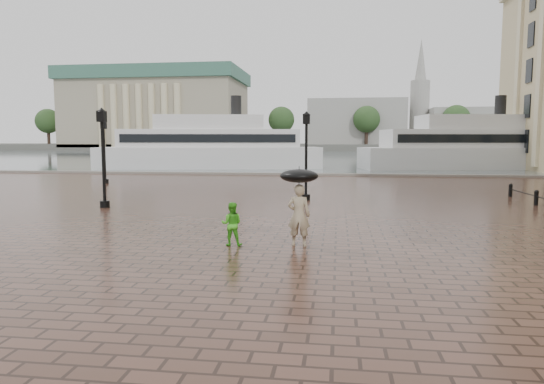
# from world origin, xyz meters

# --- Properties ---
(ground) EXTENTS (300.00, 300.00, 0.00)m
(ground) POSITION_xyz_m (0.00, 0.00, 0.00)
(ground) COLOR #3D251B
(ground) RESTS_ON ground
(harbour_water) EXTENTS (240.00, 240.00, 0.00)m
(harbour_water) POSITION_xyz_m (0.00, 92.00, 0.00)
(harbour_water) COLOR #485357
(harbour_water) RESTS_ON ground
(quay_edge) EXTENTS (80.00, 0.60, 0.30)m
(quay_edge) POSITION_xyz_m (0.00, 32.00, 0.00)
(quay_edge) COLOR slate
(quay_edge) RESTS_ON ground
(far_shore) EXTENTS (300.00, 60.00, 2.00)m
(far_shore) POSITION_xyz_m (0.00, 160.00, 1.00)
(far_shore) COLOR #4C4C47
(far_shore) RESTS_ON ground
(museum) EXTENTS (57.00, 32.50, 26.00)m
(museum) POSITION_xyz_m (-55.00, 144.61, 13.91)
(museum) COLOR gray
(museum) RESTS_ON ground
(distant_skyline) EXTENTS (102.50, 22.00, 33.00)m
(distant_skyline) POSITION_xyz_m (48.14, 150.00, 9.45)
(distant_skyline) COLOR gray
(distant_skyline) RESTS_ON ground
(far_trees) EXTENTS (188.00, 8.00, 13.50)m
(far_trees) POSITION_xyz_m (0.00, 138.00, 9.42)
(far_trees) COLOR #2D2119
(far_trees) RESTS_ON ground
(street_lamps) EXTENTS (15.44, 12.44, 4.40)m
(street_lamps) POSITION_xyz_m (-5.00, 15.33, 2.33)
(street_lamps) COLOR black
(street_lamps) RESTS_ON ground
(adult_pedestrian) EXTENTS (0.69, 0.48, 1.81)m
(adult_pedestrian) POSITION_xyz_m (3.53, 2.95, 0.91)
(adult_pedestrian) COLOR tan
(adult_pedestrian) RESTS_ON ground
(child_pedestrian) EXTENTS (0.65, 0.52, 1.27)m
(child_pedestrian) POSITION_xyz_m (1.58, 2.78, 0.64)
(child_pedestrian) COLOR green
(child_pedestrian) RESTS_ON ground
(ferry_near) EXTENTS (25.08, 10.69, 8.00)m
(ferry_near) POSITION_xyz_m (-9.53, 41.81, 2.40)
(ferry_near) COLOR silver
(ferry_near) RESTS_ON ground
(ferry_far) EXTENTS (24.88, 10.49, 7.94)m
(ferry_far) POSITION_xyz_m (19.17, 44.66, 2.39)
(ferry_far) COLOR silver
(ferry_far) RESTS_ON ground
(umbrella) EXTENTS (1.10, 1.10, 1.18)m
(umbrella) POSITION_xyz_m (3.53, 2.95, 2.05)
(umbrella) COLOR black
(umbrella) RESTS_ON ground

